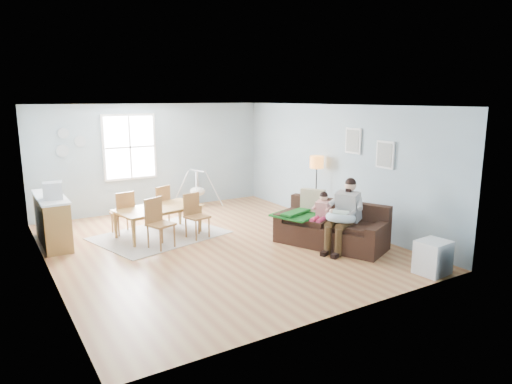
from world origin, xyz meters
TOP-DOWN VIEW (x-y plane):
  - room at (0.00, 0.00)m, footprint 8.40×9.40m
  - window at (-0.60, 3.46)m, footprint 1.32×0.08m
  - pictures at (2.97, -1.05)m, footprint 0.05×1.34m
  - wall_plates at (-2.00, 3.47)m, footprint 0.67×0.02m
  - sofa at (1.94, -1.19)m, footprint 1.67×2.28m
  - green_throw at (1.58, -0.58)m, footprint 1.17×1.08m
  - beige_pillow at (1.92, -0.60)m, footprint 0.37×0.50m
  - father at (1.94, -1.51)m, footprint 1.02×0.69m
  - nursing_pillow at (1.80, -1.58)m, footprint 0.75×0.74m
  - infant at (1.78, -1.55)m, footprint 0.29×0.36m
  - toddler at (1.79, -1.04)m, footprint 0.55×0.43m
  - floor_lamp at (2.74, 0.31)m, footprint 0.31×0.31m
  - storage_cube at (2.35, -3.20)m, footprint 0.54×0.49m
  - rug at (-0.72, 1.18)m, footprint 2.88×2.46m
  - dining_table at (-0.72, 1.18)m, footprint 1.86×1.25m
  - chair_sw at (-1.01, 0.47)m, footprint 0.56×0.56m
  - chair_se at (-0.13, 0.70)m, footprint 0.50×0.50m
  - chair_nw at (-1.32, 1.65)m, footprint 0.47×0.47m
  - chair_ne at (-0.44, 1.89)m, footprint 0.54×0.54m
  - counter at (-2.70, 1.79)m, footprint 0.52×1.73m
  - monitor at (-2.69, 1.46)m, footprint 0.38×0.36m
  - baby_swing at (1.02, 3.10)m, footprint 1.21×1.22m

SIDE VIEW (x-z plane):
  - rug at x=-0.72m, z-range 0.00..0.01m
  - storage_cube at x=2.35m, z-range 0.00..0.56m
  - sofa at x=1.94m, z-range -0.12..0.72m
  - dining_table at x=-0.72m, z-range 0.00..0.60m
  - baby_swing at x=1.02m, z-range -0.05..0.93m
  - counter at x=-2.70m, z-range 0.01..0.97m
  - chair_se at x=-0.13m, z-range 0.06..0.98m
  - chair_ne at x=-0.44m, z-range 0.06..0.99m
  - chair_nw at x=-1.32m, z-range 0.06..0.99m
  - green_throw at x=1.58m, z-range 0.52..0.56m
  - chair_sw at x=-1.01m, z-range 0.07..1.03m
  - nursing_pillow at x=1.80m, z-range 0.55..0.78m
  - toddler at x=1.79m, z-range 0.30..1.12m
  - father at x=1.94m, z-range 0.05..1.41m
  - infant at x=1.78m, z-range 0.67..0.81m
  - beige_pillow at x=1.92m, z-range 0.52..1.02m
  - monitor at x=-2.69m, z-range 0.97..1.29m
  - floor_lamp at x=2.74m, z-range 0.51..2.05m
  - window at x=-0.60m, z-range 0.84..2.46m
  - wall_plates at x=-2.00m, z-range 1.50..2.16m
  - pictures at x=2.97m, z-range 1.48..2.22m
  - room at x=0.00m, z-range 0.47..4.37m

